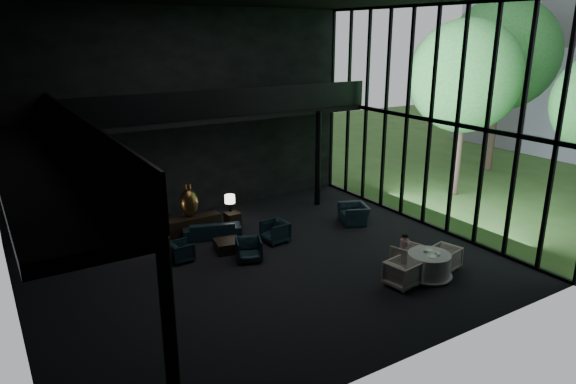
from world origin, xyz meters
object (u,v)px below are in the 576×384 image
lounge_armchair_east (275,230)px  lounge_armchair_south (249,248)px  window_armchair (354,210)px  dining_table (428,267)px  console (192,226)px  dining_chair_west (402,271)px  table_lamp_right (230,200)px  lounge_armchair_west (181,251)px  side_table_right (233,220)px  bronze_urn (189,202)px  dining_chair_north (406,254)px  child (405,243)px  coffee_table (228,246)px  sofa (212,227)px  dining_chair_east (445,256)px  side_table_left (148,236)px  table_lamp_left (146,217)px

lounge_armchair_east → lounge_armchair_south: lounge_armchair_east is taller
window_armchair → dining_table: (-0.99, -4.76, -0.19)m
console → dining_table: bearing=-55.5°
dining_chair_west → lounge_armchair_east: bearing=8.6°
table_lamp_right → lounge_armchair_west: 3.48m
side_table_right → bronze_urn: bearing=172.3°
bronze_urn → side_table_right: bronze_urn is taller
lounge_armchair_east → lounge_armchair_west: bearing=-97.3°
dining_chair_north → child: child is taller
table_lamp_right → window_armchair: table_lamp_right is taller
lounge_armchair_south → coffee_table: size_ratio=1.02×
sofa → dining_chair_east: (5.09, -6.18, 0.02)m
console → lounge_armchair_south: bearing=-76.4°
side_table_right → dining_chair_north: bearing=-62.2°
side_table_left → dining_table: bearing=-47.6°
lounge_armchair_east → child: 4.51m
window_armchair → child: size_ratio=1.91×
bronze_urn → child: bronze_urn is taller
child → lounge_armchair_south: bearing=-35.9°
lounge_armchair_east → dining_chair_north: size_ratio=1.11×
dining_chair_north → lounge_armchair_south: bearing=-52.7°
sofa → dining_chair_east: dining_chair_east is taller
table_lamp_right → child: table_lamp_right is taller
table_lamp_right → dining_chair_north: 6.91m
lounge_armchair_west → window_armchair: bearing=-94.6°
sofa → dining_chair_west: bearing=135.8°
console → lounge_armchair_south: (0.73, -3.04, 0.09)m
side_table_right → dining_chair_west: bearing=-73.2°
table_lamp_left → dining_chair_east: bearing=-43.8°
table_lamp_left → sofa: size_ratio=0.30×
coffee_table → child: 5.80m
lounge_armchair_west → dining_chair_east: bearing=-128.6°
sofa → side_table_right: bearing=-133.9°
coffee_table → dining_chair_east: dining_chair_east is taller
lounge_armchair_south → table_lamp_left: bearing=147.0°
dining_chair_west → side_table_right: bearing=8.4°
sofa → lounge_armchair_west: 2.12m
sofa → dining_chair_west: size_ratio=2.20×
lounge_armchair_south → dining_table: (4.02, -3.87, -0.10)m
console → bronze_urn: bronze_urn is taller
coffee_table → dining_chair_west: 5.87m
lounge_armchair_east → coffee_table: (-1.74, 0.18, -0.27)m
bronze_urn → table_lamp_left: bearing=-178.5°
table_lamp_right → lounge_armchair_east: 2.44m
lounge_armchair_east → dining_chair_west: size_ratio=0.98×
bronze_urn → dining_chair_north: 7.81m
lounge_armchair_west → lounge_armchair_south: 2.17m
console → lounge_armchair_east: size_ratio=2.34×
table_lamp_left → child: 8.73m
table_lamp_right → lounge_armchair_west: table_lamp_right is taller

